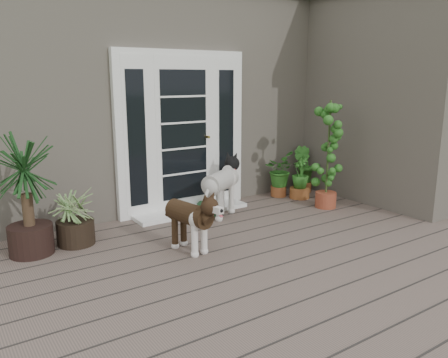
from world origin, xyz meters
TOP-DOWN VIEW (x-y plane):
  - deck at (0.00, 0.40)m, footprint 6.20×4.60m
  - house_main at (0.00, 4.65)m, footprint 7.40×4.00m
  - house_wing at (2.90, 1.50)m, footprint 1.60×2.40m
  - door_unit at (-0.20, 2.60)m, footprint 1.90×0.14m
  - door_step at (-0.20, 2.40)m, footprint 1.60×0.40m
  - brindle_dog at (-0.90, 1.21)m, footprint 0.43×0.76m
  - white_dog at (0.05, 2.05)m, footprint 0.90×0.73m
  - spider_plant at (-1.84, 2.09)m, footprint 0.80×0.80m
  - yucca at (-2.31, 2.07)m, footprint 0.87×0.87m
  - herb_a at (1.36, 2.40)m, footprint 0.68×0.68m
  - herb_b at (1.87, 2.40)m, footprint 0.47×0.47m
  - herb_c at (1.55, 2.14)m, footprint 0.35×0.35m
  - sapling at (1.51, 1.56)m, footprint 0.47×0.47m
  - clog_left at (-0.05, 2.10)m, footprint 0.28×0.32m
  - clog_right at (0.01, 2.38)m, footprint 0.16×0.33m

SIDE VIEW (x-z plane):
  - deck at x=0.00m, z-range 0.00..0.12m
  - door_step at x=-0.20m, z-range 0.12..0.17m
  - clog_left at x=-0.05m, z-range 0.12..0.21m
  - clog_right at x=0.01m, z-range 0.12..0.22m
  - herb_c at x=1.55m, z-range 0.12..0.60m
  - herb_b at x=1.87m, z-range 0.12..0.64m
  - brindle_dog at x=-0.90m, z-range 0.12..0.72m
  - herb_a at x=1.36m, z-range 0.12..0.73m
  - white_dog at x=0.05m, z-range 0.12..0.81m
  - spider_plant at x=-1.84m, z-range 0.12..0.84m
  - yucca at x=-2.31m, z-range 0.12..1.35m
  - sapling at x=1.51m, z-range 0.12..1.67m
  - door_unit at x=-0.20m, z-range 0.12..2.27m
  - house_main at x=0.00m, z-range 0.00..3.10m
  - house_wing at x=2.90m, z-range 0.00..3.10m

